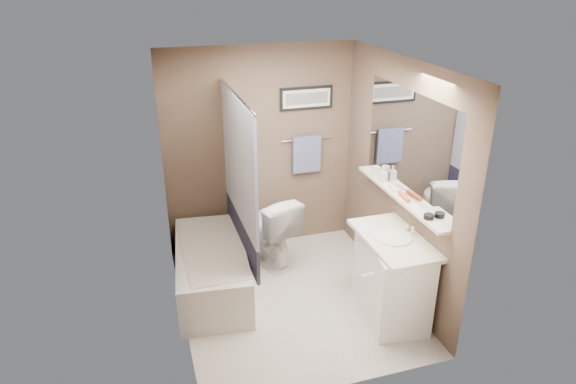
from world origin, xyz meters
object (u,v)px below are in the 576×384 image
object	(u,v)px
hair_brush_front	(404,196)
soap_bottle	(383,174)
bathtub	(212,269)
candle_bowl_near	(429,217)
glass_jar	(376,172)
toilet	(267,229)
vanity	(391,278)

from	to	relation	value
hair_brush_front	soap_bottle	xyz separation A→B (m)	(0.00, 0.45, 0.06)
bathtub	soap_bottle	size ratio (longest dim) A/B	9.61
bathtub	soap_bottle	distance (m)	2.03
candle_bowl_near	glass_jar	distance (m)	1.04
bathtub	soap_bottle	xyz separation A→B (m)	(1.79, -0.21, 0.94)
toilet	candle_bowl_near	bearing A→B (deg)	106.32
toilet	candle_bowl_near	world-z (taller)	candle_bowl_near
bathtub	soap_bottle	world-z (taller)	soap_bottle
hair_brush_front	soap_bottle	distance (m)	0.45
hair_brush_front	glass_jar	xyz separation A→B (m)	(0.00, 0.60, 0.03)
hair_brush_front	glass_jar	distance (m)	0.60
vanity	soap_bottle	distance (m)	1.06
glass_jar	soap_bottle	bearing A→B (deg)	-90.00
bathtub	vanity	xyz separation A→B (m)	(1.60, -0.89, 0.15)
toilet	glass_jar	size ratio (longest dim) A/B	8.31
glass_jar	vanity	bearing A→B (deg)	-102.58
bathtub	vanity	distance (m)	1.84
soap_bottle	toilet	bearing A→B (deg)	150.11
glass_jar	toilet	bearing A→B (deg)	156.37
hair_brush_front	glass_jar	bearing A→B (deg)	90.00
soap_bottle	glass_jar	bearing A→B (deg)	90.00
vanity	soap_bottle	world-z (taller)	soap_bottle
vanity	candle_bowl_near	size ratio (longest dim) A/B	10.00
toilet	candle_bowl_near	xyz separation A→B (m)	(1.08, -1.52, 0.72)
bathtub	glass_jar	bearing A→B (deg)	3.69
candle_bowl_near	soap_bottle	size ratio (longest dim) A/B	0.58
vanity	soap_bottle	bearing A→B (deg)	82.76
vanity	candle_bowl_near	xyz separation A→B (m)	(0.19, -0.21, 0.73)
toilet	soap_bottle	world-z (taller)	soap_bottle
bathtub	candle_bowl_near	distance (m)	2.28
toilet	hair_brush_front	bearing A→B (deg)	116.03
candle_bowl_near	hair_brush_front	world-z (taller)	hair_brush_front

